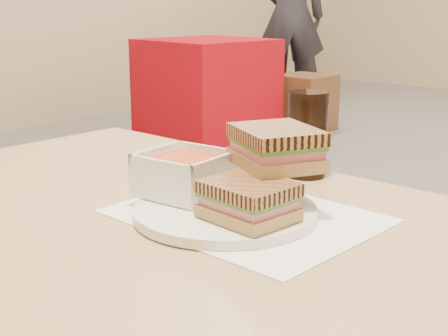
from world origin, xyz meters
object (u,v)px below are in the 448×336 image
Objects in this scene: main_table at (191,295)px; bg_table_0 at (207,88)px; cola_glass at (307,134)px; patron_a at (290,16)px; bg_chair_0r at (305,103)px; plate at (225,212)px; bg_chair_0l at (205,100)px; panini_lower at (248,200)px; soup_bowl at (185,175)px.

main_table is 4.11m from bg_table_0.
cola_glass reaches higher than main_table.
bg_chair_0r is at bearing -48.65° from patron_a.
plate reaches higher than bg_chair_0l.
cola_glass reaches higher than panini_lower.
plate is at bearing 159.20° from panini_lower.
patron_a reaches higher than soup_bowl.
main_table is 8.39× the size of cola_glass.
panini_lower is at bearing -57.70° from patron_a.
bg_chair_0r is at bearing 119.29° from main_table.
soup_bowl is at bearing -103.47° from cola_glass.
panini_lower is 4.63m from bg_chair_0l.
cola_glass is at bearing -47.18° from bg_table_0.
cola_glass is at bearing -58.62° from bg_chair_0r.
panini_lower is (0.14, -0.03, -0.00)m from soup_bowl.
cola_glass is 3.91m from bg_table_0.
cola_glass is 4.17m from bg_chair_0r.
main_table is at bearing -49.78° from bg_chair_0l.
main_table is at bearing -43.00° from soup_bowl.
bg_chair_0r is (-2.17, 3.78, -0.53)m from plate.
soup_bowl reaches higher than bg_chair_0l.
cola_glass is at bearing -47.18° from bg_chair_0l.
soup_bowl is at bearing 137.00° from main_table.
main_table is at bearing -58.61° from patron_a.
plate is 0.27m from cola_glass.
soup_bowl reaches higher than plate.
bg_chair_0l is 1.03× the size of bg_chair_0r.
main_table is 0.18m from panini_lower.
main_table reaches higher than bg_chair_0l.
plate reaches higher than main_table.
bg_table_0 is at bearing -84.97° from patron_a.
soup_bowl is 0.84× the size of cola_glass.
soup_bowl is at bearing -49.89° from bg_chair_0l.
patron_a is at bearing 131.35° from bg_chair_0r.
bg_chair_0l is (-2.89, 3.43, -0.58)m from soup_bowl.
bg_chair_0r is (0.80, 0.34, 0.02)m from bg_chair_0l.
main_table is 0.68× the size of patron_a.
bg_chair_0r is 0.25× the size of patron_a.
main_table is 0.35m from cola_glass.
patron_a reaches higher than plate.
panini_lower reaches higher than plate.
plate is at bearing 51.22° from main_table.
panini_lower is 0.27× the size of bg_chair_0r.
bg_table_0 is at bearing -47.23° from bg_chair_0l.
plate is at bearing -60.09° from bg_chair_0r.
soup_bowl is 0.13× the size of bg_table_0.
soup_bowl is at bearing -58.82° from patron_a.
soup_bowl is 0.07× the size of patron_a.
plate is 2.09× the size of panini_lower.
soup_bowl is 1.00× the size of panini_lower.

